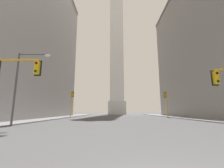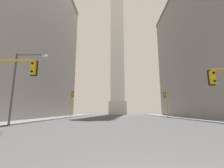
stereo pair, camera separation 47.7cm
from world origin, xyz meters
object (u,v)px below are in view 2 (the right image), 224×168
Objects in this scene: street_lamp at (20,79)px; obelisk at (117,39)px; traffic_light_mid_right at (166,100)px; traffic_light_near_left at (4,75)px; traffic_light_mid_left at (71,100)px.

obelisk is at bearing 78.93° from street_lamp.
traffic_light_near_left is (-20.89, -23.35, 0.44)m from traffic_light_mid_right.
traffic_light_mid_left reaches higher than traffic_light_near_left.
street_lamp is (-0.61, 2.98, 0.32)m from traffic_light_near_left.
obelisk is at bearing 70.45° from traffic_light_mid_left.
obelisk is 48.29m from traffic_light_mid_right.
traffic_light_mid_left is 21.55m from street_lamp.
traffic_light_near_left is at bearing -86.28° from traffic_light_mid_left.
obelisk is 12.85× the size of traffic_light_mid_right.
traffic_light_mid_left is at bearing 92.63° from street_lamp.
traffic_light_mid_left is at bearing -109.55° from obelisk.
traffic_light_mid_left is at bearing 93.72° from traffic_light_near_left.
traffic_light_near_left is 0.77× the size of street_lamp.
obelisk is 47.51m from traffic_light_mid_left.
traffic_light_near_left is at bearing -99.92° from obelisk.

